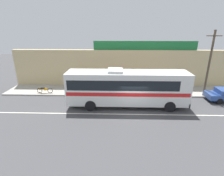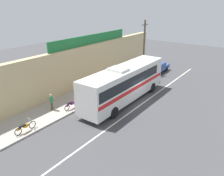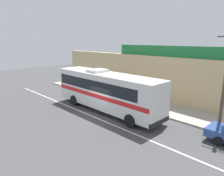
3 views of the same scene
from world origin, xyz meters
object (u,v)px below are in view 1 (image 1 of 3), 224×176
object	(u,v)px
intercity_bus	(126,87)
motorcycle_orange	(87,90)
motorcycle_red	(45,90)
pedestrian_far_right	(78,83)
utility_pole	(209,63)

from	to	relation	value
intercity_bus	motorcycle_orange	distance (m)	5.56
motorcycle_orange	motorcycle_red	xyz separation A→B (m)	(-5.01, -0.01, 0.00)
intercity_bus	pedestrian_far_right	distance (m)	7.19
utility_pole	motorcycle_red	bearing A→B (deg)	179.50
motorcycle_red	utility_pole	bearing A→B (deg)	-0.50
motorcycle_red	pedestrian_far_right	distance (m)	3.93
motorcycle_red	motorcycle_orange	bearing A→B (deg)	0.14
motorcycle_orange	utility_pole	bearing A→B (deg)	-0.74
utility_pole	motorcycle_orange	world-z (taller)	utility_pole
motorcycle_orange	pedestrian_far_right	size ratio (longest dim) A/B	1.14
motorcycle_orange	intercity_bus	bearing A→B (deg)	-33.67
intercity_bus	motorcycle_red	world-z (taller)	intercity_bus
utility_pole	motorcycle_red	size ratio (longest dim) A/B	3.82
intercity_bus	utility_pole	xyz separation A→B (m)	(9.02, 2.79, 1.79)
pedestrian_far_right	motorcycle_red	bearing A→B (deg)	-161.65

